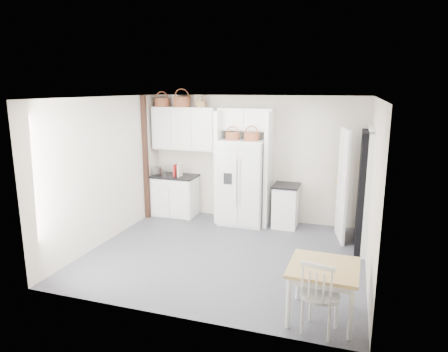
% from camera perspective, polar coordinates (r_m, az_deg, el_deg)
% --- Properties ---
extents(floor, '(4.50, 4.50, 0.00)m').
position_cam_1_polar(floor, '(6.88, 0.19, -11.05)').
color(floor, '#3A3944').
rests_on(floor, ground).
extents(ceiling, '(4.50, 4.50, 0.00)m').
position_cam_1_polar(ceiling, '(6.31, 0.21, 11.15)').
color(ceiling, white).
rests_on(ceiling, wall_back).
extents(wall_back, '(4.50, 0.00, 4.50)m').
position_cam_1_polar(wall_back, '(8.36, 4.41, 2.49)').
color(wall_back, silver).
rests_on(wall_back, floor).
extents(wall_left, '(0.00, 4.00, 4.00)m').
position_cam_1_polar(wall_left, '(7.46, -16.49, 0.78)').
color(wall_left, silver).
rests_on(wall_left, floor).
extents(wall_right, '(0.00, 4.00, 4.00)m').
position_cam_1_polar(wall_right, '(6.18, 20.48, -1.86)').
color(wall_right, silver).
rests_on(wall_right, floor).
extents(refrigerator, '(0.90, 0.72, 1.73)m').
position_cam_1_polar(refrigerator, '(8.14, 2.74, -0.86)').
color(refrigerator, white).
rests_on(refrigerator, floor).
extents(base_cab_left, '(0.92, 0.58, 0.85)m').
position_cam_1_polar(base_cab_left, '(8.83, -6.97, -2.84)').
color(base_cab_left, white).
rests_on(base_cab_left, floor).
extents(base_cab_right, '(0.47, 0.56, 0.83)m').
position_cam_1_polar(base_cab_right, '(8.14, 8.79, -4.32)').
color(base_cab_right, white).
rests_on(base_cab_right, floor).
extents(dining_table, '(0.84, 0.84, 0.68)m').
position_cam_1_polar(dining_table, '(5.16, 13.87, -15.78)').
color(dining_table, '#AA8B4A').
rests_on(dining_table, floor).
extents(windsor_chair, '(0.51, 0.48, 0.90)m').
position_cam_1_polar(windsor_chair, '(4.84, 13.61, -16.25)').
color(windsor_chair, white).
rests_on(windsor_chair, floor).
extents(counter_left, '(0.96, 0.62, 0.04)m').
position_cam_1_polar(counter_left, '(8.72, -7.04, -0.02)').
color(counter_left, black).
rests_on(counter_left, base_cab_left).
extents(counter_right, '(0.51, 0.60, 0.04)m').
position_cam_1_polar(counter_right, '(8.02, 8.89, -1.37)').
color(counter_right, black).
rests_on(counter_right, base_cab_right).
extents(toaster, '(0.28, 0.21, 0.17)m').
position_cam_1_polar(toaster, '(8.79, -9.27, 0.72)').
color(toaster, silver).
rests_on(toaster, counter_left).
extents(cookbook_red, '(0.04, 0.17, 0.26)m').
position_cam_1_polar(cookbook_red, '(8.60, -6.97, 0.80)').
color(cookbook_red, '#A21A1C').
rests_on(cookbook_red, counter_left).
extents(cookbook_cream, '(0.06, 0.17, 0.26)m').
position_cam_1_polar(cookbook_cream, '(8.55, -6.33, 0.76)').
color(cookbook_cream, beige).
rests_on(cookbook_cream, counter_left).
extents(basket_upper_a, '(0.32, 0.32, 0.18)m').
position_cam_1_polar(basket_upper_a, '(8.78, -8.85, 10.35)').
color(basket_upper_a, maroon).
rests_on(basket_upper_a, upper_cabinet).
extents(basket_upper_b, '(0.37, 0.37, 0.22)m').
position_cam_1_polar(basket_upper_b, '(8.58, -6.04, 10.50)').
color(basket_upper_b, maroon).
rests_on(basket_upper_b, upper_cabinet).
extents(basket_upper_c, '(0.22, 0.22, 0.13)m').
position_cam_1_polar(basket_upper_c, '(8.41, -3.33, 10.21)').
color(basket_upper_c, '#A07B46').
rests_on(basket_upper_c, upper_cabinet).
extents(basket_fridge_a, '(0.28, 0.28, 0.15)m').
position_cam_1_polar(basket_fridge_a, '(7.94, 1.21, 5.70)').
color(basket_fridge_a, maroon).
rests_on(basket_fridge_a, refrigerator).
extents(basket_fridge_b, '(0.30, 0.30, 0.16)m').
position_cam_1_polar(basket_fridge_b, '(7.84, 3.94, 5.63)').
color(basket_fridge_b, maroon).
rests_on(basket_fridge_b, refrigerator).
extents(upper_cabinet, '(1.40, 0.34, 0.90)m').
position_cam_1_polar(upper_cabinet, '(8.59, -5.63, 6.78)').
color(upper_cabinet, white).
rests_on(upper_cabinet, wall_back).
extents(bridge_cabinet, '(1.12, 0.34, 0.45)m').
position_cam_1_polar(bridge_cabinet, '(8.13, 3.18, 8.09)').
color(bridge_cabinet, white).
rests_on(bridge_cabinet, wall_back).
extents(fridge_panel_left, '(0.08, 0.60, 2.30)m').
position_cam_1_polar(fridge_panel_left, '(8.28, -0.54, 1.38)').
color(fridge_panel_left, white).
rests_on(fridge_panel_left, floor).
extents(fridge_panel_right, '(0.08, 0.60, 2.30)m').
position_cam_1_polar(fridge_panel_right, '(8.02, 6.38, 0.93)').
color(fridge_panel_right, white).
rests_on(fridge_panel_right, floor).
extents(trim_post, '(0.09, 0.09, 2.60)m').
position_cam_1_polar(trim_post, '(8.56, -11.14, 2.52)').
color(trim_post, black).
rests_on(trim_post, floor).
extents(doorway_void, '(0.18, 0.85, 2.05)m').
position_cam_1_polar(doorway_void, '(7.21, 19.33, -2.04)').
color(doorway_void, black).
rests_on(doorway_void, floor).
extents(door_slab, '(0.21, 0.79, 2.05)m').
position_cam_1_polar(door_slab, '(7.54, 16.56, -1.24)').
color(door_slab, white).
rests_on(door_slab, floor).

